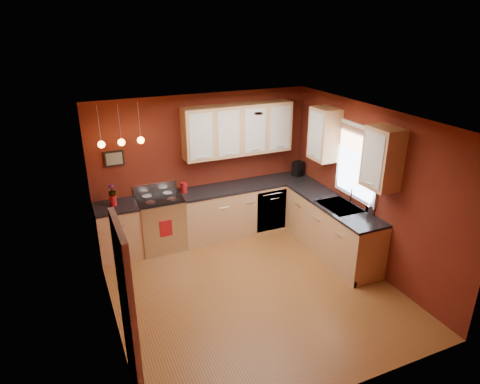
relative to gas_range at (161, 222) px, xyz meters
name	(u,v)px	position (x,y,z in m)	size (l,w,h in m)	color
floor	(253,289)	(0.92, -1.80, -0.48)	(4.20, 4.20, 0.00)	#965E2B
ceiling	(255,119)	(0.92, -1.80, 2.12)	(4.00, 4.20, 0.02)	white
wall_back	(204,166)	(0.92, 0.30, 0.82)	(4.00, 0.02, 2.60)	maroon
wall_front	(346,294)	(0.92, -3.90, 0.82)	(4.00, 0.02, 2.60)	maroon
wall_left	(106,239)	(-1.08, -1.80, 0.82)	(0.02, 4.20, 2.60)	maroon
wall_right	(369,189)	(2.92, -1.80, 0.82)	(0.02, 4.20, 2.60)	maroon
base_cabinets_back_left	(119,232)	(-0.73, 0.00, -0.03)	(0.70, 0.60, 0.90)	tan
base_cabinets_back_right	(247,208)	(1.65, 0.00, -0.03)	(2.54, 0.60, 0.90)	tan
base_cabinets_right	(332,229)	(2.62, -1.35, -0.03)	(0.60, 2.10, 0.90)	tan
counter_back_left	(116,207)	(-0.73, 0.00, 0.44)	(0.70, 0.62, 0.04)	black
counter_back_right	(247,185)	(1.65, 0.00, 0.44)	(2.54, 0.62, 0.04)	black
counter_right	(334,204)	(2.62, -1.35, 0.44)	(0.62, 2.10, 0.04)	black
gas_range	(161,222)	(0.00, 0.00, 0.00)	(0.76, 0.64, 1.11)	silver
dishwasher_front	(272,211)	(2.02, -0.29, -0.03)	(0.60, 0.02, 0.80)	silver
sink	(339,207)	(2.62, -1.50, 0.43)	(0.50, 0.70, 0.33)	gray
window	(358,160)	(2.89, -1.50, 1.21)	(0.06, 1.02, 1.22)	white
door_left_wall	(128,315)	(-1.05, -3.00, 0.54)	(0.12, 0.82, 2.05)	white
upper_cabinets_back	(238,130)	(1.52, 0.12, 1.47)	(2.00, 0.35, 0.90)	tan
upper_cabinets_right	(351,145)	(2.75, -1.48, 1.47)	(0.35, 1.95, 0.90)	tan
wall_picture	(114,159)	(-0.63, 0.28, 1.17)	(0.32, 0.03, 0.26)	black
pendant_lights	(121,142)	(-0.53, -0.05, 1.53)	(0.71, 0.11, 0.66)	gray
red_canister	(184,187)	(0.47, 0.10, 0.55)	(0.12, 0.12, 0.18)	#A91217
red_vase	(113,201)	(-0.75, 0.01, 0.55)	(0.11, 0.11, 0.17)	#A91217
flowers	(112,191)	(-0.75, 0.01, 0.72)	(0.12, 0.12, 0.22)	#A91217
coffee_maker	(298,169)	(2.75, 0.02, 0.59)	(0.23, 0.23, 0.28)	black
soap_pump	(370,208)	(2.87, -1.94, 0.57)	(0.10, 0.10, 0.21)	white
dish_towel	(166,228)	(0.00, -0.33, 0.04)	(0.21, 0.01, 0.29)	#A91217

